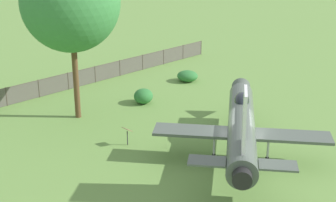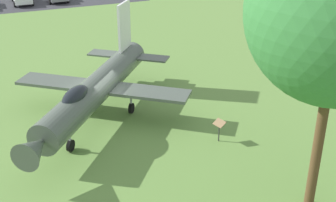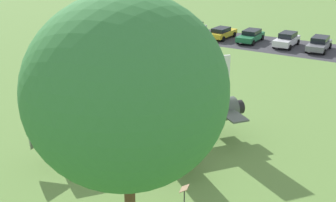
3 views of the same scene
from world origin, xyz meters
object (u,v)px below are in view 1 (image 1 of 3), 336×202
at_px(display_jet, 241,123).
at_px(info_plaque, 127,132).
at_px(shade_tree, 71,2).
at_px(shrub_near_fence, 187,76).
at_px(shrub_by_tree, 143,96).

relative_size(display_jet, info_plaque, 11.88).
bearing_deg(shade_tree, info_plaque, 142.92).
relative_size(shrub_near_fence, shrub_by_tree, 1.15).
height_order(shade_tree, shrub_near_fence, shade_tree).
distance_m(display_jet, shrub_by_tree, 10.54).
bearing_deg(shrub_by_tree, display_jet, 138.56).
bearing_deg(shrub_near_fence, info_plaque, 85.52).
bearing_deg(shrub_near_fence, display_jet, 113.70).
height_order(shrub_near_fence, shrub_by_tree, shrub_by_tree).
height_order(display_jet, info_plaque, display_jet).
distance_m(shrub_near_fence, shrub_by_tree, 6.42).
relative_size(display_jet, shrub_near_fence, 7.73).
distance_m(display_jet, shade_tree, 13.32).
xyz_separation_m(display_jet, info_plaque, (6.74, 0.37, -1.06)).
bearing_deg(info_plaque, shrub_near_fence, -94.48).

